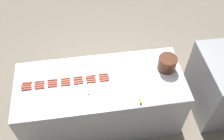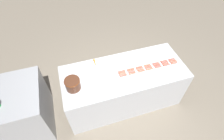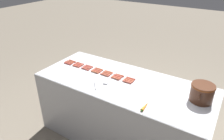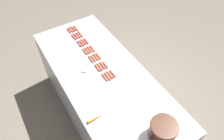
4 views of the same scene
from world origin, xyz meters
name	(u,v)px [view 2 (image 2 of 4)]	position (x,y,z in m)	size (l,w,h in m)	color
ground_plane	(122,99)	(0.00, 0.00, 0.00)	(20.00, 20.00, 0.00)	#756B5B
griddle_counter	(123,87)	(0.00, 0.00, 0.46)	(0.92, 2.20, 0.91)	#ADAFB5
back_cabinet	(25,109)	(0.02, 1.79, 0.50)	(0.96, 0.75, 1.00)	#939599
hot_dog_0	(174,63)	(-0.10, -0.92, 0.93)	(0.03, 0.13, 0.02)	#B95641
hot_dog_1	(167,65)	(-0.09, -0.77, 0.93)	(0.03, 0.13, 0.02)	#B65245
hot_dog_2	(158,67)	(-0.10, -0.60, 0.93)	(0.02, 0.13, 0.02)	#B15444
hot_dog_3	(150,69)	(-0.10, -0.44, 0.93)	(0.02, 0.13, 0.02)	#B85D3E
hot_dog_4	(141,71)	(-0.10, -0.28, 0.93)	(0.03, 0.13, 0.02)	#B65C45
hot_dog_5	(132,73)	(-0.09, -0.11, 0.93)	(0.03, 0.13, 0.02)	#BA5D44
hot_dog_6	(123,76)	(-0.10, 0.05, 0.93)	(0.02, 0.13, 0.02)	#BE5140
hot_dog_7	(174,62)	(-0.06, -0.93, 0.93)	(0.03, 0.13, 0.02)	#B05B3F
hot_dog_8	(165,64)	(-0.06, -0.76, 0.93)	(0.03, 0.13, 0.02)	#B85D47
hot_dog_9	(157,66)	(-0.06, -0.60, 0.93)	(0.03, 0.13, 0.02)	#B34F44
hot_dog_10	(149,68)	(-0.06, -0.43, 0.93)	(0.03, 0.13, 0.02)	#B45A45
hot_dog_11	(141,70)	(-0.06, -0.28, 0.93)	(0.03, 0.13, 0.02)	#B4593D
hot_dog_12	(132,72)	(-0.06, -0.12, 0.93)	(0.03, 0.13, 0.02)	#B75545
hot_dog_13	(123,74)	(-0.06, 0.05, 0.93)	(0.03, 0.13, 0.02)	#BD5D45
hot_dog_14	(172,60)	(-0.03, -0.93, 0.93)	(0.03, 0.13, 0.02)	#BE5A45
hot_dog_15	(165,62)	(-0.03, -0.77, 0.93)	(0.03, 0.13, 0.02)	#BE5044
hot_dog_16	(157,64)	(-0.03, -0.60, 0.93)	(0.03, 0.13, 0.02)	#B05A46
hot_dog_17	(148,66)	(-0.03, -0.43, 0.93)	(0.03, 0.13, 0.02)	#B95443
hot_dog_18	(140,68)	(-0.03, -0.27, 0.93)	(0.03, 0.13, 0.02)	#BE5E47
hot_dog_19	(131,70)	(-0.02, -0.11, 0.93)	(0.03, 0.13, 0.02)	#BC5942
hot_dog_20	(122,73)	(-0.02, 0.06, 0.93)	(0.03, 0.13, 0.02)	#BC5C42
hot_dog_21	(171,59)	(0.01, -0.92, 0.93)	(0.02, 0.13, 0.02)	#BE4F40
hot_dog_22	(164,61)	(0.01, -0.76, 0.93)	(0.03, 0.13, 0.02)	#BB523E
hot_dog_23	(156,63)	(0.01, -0.60, 0.93)	(0.03, 0.13, 0.02)	#B95144
hot_dog_24	(147,65)	(0.01, -0.44, 0.93)	(0.03, 0.13, 0.02)	#B65C3E
hot_dog_25	(139,67)	(0.01, -0.28, 0.93)	(0.02, 0.13, 0.02)	#B25641
hot_dog_26	(130,69)	(0.01, -0.11, 0.93)	(0.03, 0.13, 0.02)	#BD583F
hot_dog_27	(122,71)	(0.01, 0.05, 0.93)	(0.03, 0.13, 0.02)	#B85542
bean_pot	(73,84)	(-0.09, 0.90, 1.02)	(0.31, 0.25, 0.20)	#472616
serving_spoon	(130,61)	(0.20, -0.18, 0.92)	(0.23, 0.21, 0.02)	#B7B7BC
carrot	(95,63)	(0.34, 0.45, 0.93)	(0.18, 0.03, 0.03)	orange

